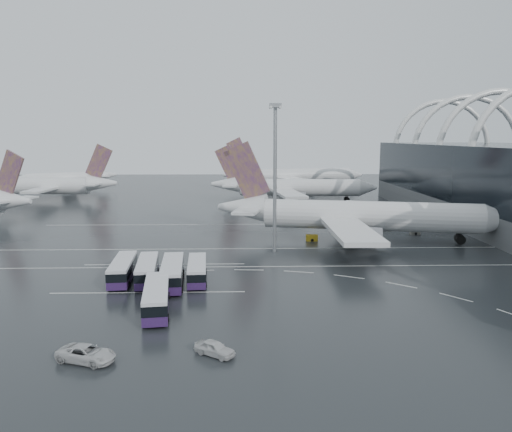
{
  "coord_description": "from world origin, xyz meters",
  "views": [
    {
      "loc": [
        -10.23,
        -85.58,
        22.26
      ],
      "look_at": [
        -7.66,
        9.67,
        7.0
      ],
      "focal_mm": 35.0,
      "sensor_mm": 36.0,
      "label": 1
    }
  ],
  "objects_px": {
    "jet_remote_far": "(68,179)",
    "bus_row_near_a": "(123,269)",
    "airliner_gate_b": "(291,188)",
    "van_curve_b": "(215,348)",
    "gse_cart_belly_a": "(376,234)",
    "gse_cart_belly_c": "(312,238)",
    "jet_remote_mid": "(55,186)",
    "gse_cart_belly_b": "(386,225)",
    "airliner_main": "(355,216)",
    "bus_row_near_c": "(172,272)",
    "floodlight_mast": "(275,160)",
    "gse_cart_belly_d": "(415,232)",
    "bus_row_far_c": "(156,297)",
    "van_curve_a": "(86,354)",
    "airliner_gate_c": "(292,177)",
    "bus_row_near_b": "(147,270)",
    "bus_row_near_d": "(197,270)"
  },
  "relations": [
    {
      "from": "bus_row_near_a",
      "to": "bus_row_far_c",
      "type": "distance_m",
      "value": 15.96
    },
    {
      "from": "gse_cart_belly_a",
      "to": "airliner_gate_b",
      "type": "bearing_deg",
      "value": 102.69
    },
    {
      "from": "airliner_main",
      "to": "gse_cart_belly_a",
      "type": "bearing_deg",
      "value": 47.52
    },
    {
      "from": "gse_cart_belly_a",
      "to": "bus_row_near_b",
      "type": "bearing_deg",
      "value": -143.39
    },
    {
      "from": "bus_row_near_b",
      "to": "jet_remote_mid",
      "type": "bearing_deg",
      "value": 20.09
    },
    {
      "from": "airliner_gate_b",
      "to": "gse_cart_belly_d",
      "type": "bearing_deg",
      "value": -63.26
    },
    {
      "from": "gse_cart_belly_a",
      "to": "gse_cart_belly_c",
      "type": "xyz_separation_m",
      "value": [
        -14.98,
        -4.04,
        0.03
      ]
    },
    {
      "from": "airliner_gate_c",
      "to": "jet_remote_far",
      "type": "bearing_deg",
      "value": 165.6
    },
    {
      "from": "airliner_gate_b",
      "to": "airliner_gate_c",
      "type": "height_order",
      "value": "airliner_gate_c"
    },
    {
      "from": "airliner_gate_c",
      "to": "bus_row_near_a",
      "type": "height_order",
      "value": "airliner_gate_c"
    },
    {
      "from": "airliner_main",
      "to": "van_curve_b",
      "type": "distance_m",
      "value": 62.66
    },
    {
      "from": "airliner_gate_c",
      "to": "gse_cart_belly_a",
      "type": "relative_size",
      "value": 26.42
    },
    {
      "from": "airliner_gate_b",
      "to": "gse_cart_belly_a",
      "type": "height_order",
      "value": "airliner_gate_b"
    },
    {
      "from": "jet_remote_far",
      "to": "bus_row_near_a",
      "type": "height_order",
      "value": "jet_remote_far"
    },
    {
      "from": "jet_remote_far",
      "to": "bus_row_near_a",
      "type": "distance_m",
      "value": 145.86
    },
    {
      "from": "van_curve_a",
      "to": "jet_remote_far",
      "type": "bearing_deg",
      "value": 38.09
    },
    {
      "from": "van_curve_b",
      "to": "gse_cart_belly_c",
      "type": "xyz_separation_m",
      "value": [
        17.79,
        56.31,
        -0.1
      ]
    },
    {
      "from": "gse_cart_belly_c",
      "to": "jet_remote_mid",
      "type": "bearing_deg",
      "value": 138.68
    },
    {
      "from": "jet_remote_far",
      "to": "gse_cart_belly_c",
      "type": "distance_m",
      "value": 138.3
    },
    {
      "from": "bus_row_near_a",
      "to": "gse_cart_belly_c",
      "type": "relative_size",
      "value": 5.47
    },
    {
      "from": "bus_row_near_b",
      "to": "airliner_main",
      "type": "bearing_deg",
      "value": -59.98
    },
    {
      "from": "bus_row_near_c",
      "to": "bus_row_far_c",
      "type": "relative_size",
      "value": 1.01
    },
    {
      "from": "jet_remote_mid",
      "to": "floodlight_mast",
      "type": "height_order",
      "value": "floodlight_mast"
    },
    {
      "from": "floodlight_mast",
      "to": "bus_row_near_a",
      "type": "bearing_deg",
      "value": -142.84
    },
    {
      "from": "bus_row_far_c",
      "to": "gse_cart_belly_c",
      "type": "height_order",
      "value": "bus_row_far_c"
    },
    {
      "from": "van_curve_a",
      "to": "airliner_gate_b",
      "type": "bearing_deg",
      "value": 3.93
    },
    {
      "from": "bus_row_near_a",
      "to": "van_curve_b",
      "type": "height_order",
      "value": "bus_row_near_a"
    },
    {
      "from": "airliner_main",
      "to": "bus_row_near_c",
      "type": "xyz_separation_m",
      "value": [
        -34.87,
        -31.15,
        -3.46
      ]
    },
    {
      "from": "gse_cart_belly_c",
      "to": "gse_cart_belly_a",
      "type": "bearing_deg",
      "value": 15.08
    },
    {
      "from": "bus_row_near_a",
      "to": "airliner_gate_c",
      "type": "bearing_deg",
      "value": -21.58
    },
    {
      "from": "gse_cart_belly_c",
      "to": "airliner_gate_c",
      "type": "bearing_deg",
      "value": 86.64
    },
    {
      "from": "airliner_main",
      "to": "bus_row_far_c",
      "type": "relative_size",
      "value": 4.52
    },
    {
      "from": "airliner_gate_c",
      "to": "bus_row_near_b",
      "type": "xyz_separation_m",
      "value": [
        -35.86,
        -133.49,
        -3.75
      ]
    },
    {
      "from": "van_curve_b",
      "to": "gse_cart_belly_d",
      "type": "height_order",
      "value": "van_curve_b"
    },
    {
      "from": "van_curve_b",
      "to": "gse_cart_belly_d",
      "type": "bearing_deg",
      "value": 0.05
    },
    {
      "from": "airliner_gate_c",
      "to": "gse_cart_belly_b",
      "type": "height_order",
      "value": "airliner_gate_c"
    },
    {
      "from": "airliner_main",
      "to": "gse_cart_belly_a",
      "type": "relative_size",
      "value": 26.9
    },
    {
      "from": "airliner_gate_c",
      "to": "floodlight_mast",
      "type": "xyz_separation_m",
      "value": [
        -14.8,
        -114.17,
        12.32
      ]
    },
    {
      "from": "airliner_gate_c",
      "to": "jet_remote_far",
      "type": "relative_size",
      "value": 1.55
    },
    {
      "from": "bus_row_near_c",
      "to": "gse_cart_belly_d",
      "type": "relative_size",
      "value": 6.36
    },
    {
      "from": "airliner_main",
      "to": "gse_cart_belly_a",
      "type": "xyz_separation_m",
      "value": [
        5.69,
        4.03,
        -4.69
      ]
    },
    {
      "from": "bus_row_far_c",
      "to": "van_curve_a",
      "type": "xyz_separation_m",
      "value": [
        -4.5,
        -14.64,
        -0.99
      ]
    },
    {
      "from": "gse_cart_belly_c",
      "to": "bus_row_far_c",
      "type": "bearing_deg",
      "value": -121.29
    },
    {
      "from": "airliner_main",
      "to": "jet_remote_far",
      "type": "relative_size",
      "value": 1.58
    },
    {
      "from": "floodlight_mast",
      "to": "airliner_gate_b",
      "type": "bearing_deg",
      "value": 82.13
    },
    {
      "from": "jet_remote_mid",
      "to": "gse_cart_belly_b",
      "type": "xyz_separation_m",
      "value": [
        100.96,
        -55.23,
        -4.51
      ]
    },
    {
      "from": "floodlight_mast",
      "to": "van_curve_a",
      "type": "bearing_deg",
      "value": -114.66
    },
    {
      "from": "airliner_gate_b",
      "to": "van_curve_b",
      "type": "height_order",
      "value": "airliner_gate_b"
    },
    {
      "from": "floodlight_mast",
      "to": "gse_cart_belly_a",
      "type": "bearing_deg",
      "value": 30.44
    },
    {
      "from": "bus_row_near_a",
      "to": "bus_row_near_d",
      "type": "relative_size",
      "value": 1.07
    }
  ]
}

